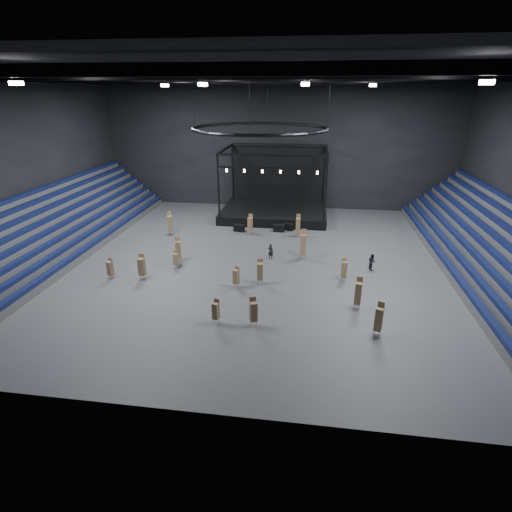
# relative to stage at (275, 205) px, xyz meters

# --- Properties ---
(floor) EXTENTS (50.00, 50.00, 0.00)m
(floor) POSITION_rel_stage_xyz_m (-0.00, -16.24, -1.45)
(floor) COLOR #424244
(floor) RESTS_ON ground
(ceiling) EXTENTS (50.00, 42.00, 0.20)m
(ceiling) POSITION_rel_stage_xyz_m (-0.00, -16.24, 16.55)
(ceiling) COLOR black
(ceiling) RESTS_ON wall_back
(wall_back) EXTENTS (50.00, 0.20, 18.00)m
(wall_back) POSITION_rel_stage_xyz_m (-0.00, 4.76, 7.55)
(wall_back) COLOR black
(wall_back) RESTS_ON ground
(wall_front) EXTENTS (50.00, 0.20, 18.00)m
(wall_front) POSITION_rel_stage_xyz_m (-0.00, -37.24, 7.55)
(wall_front) COLOR black
(wall_front) RESTS_ON ground
(wall_left) EXTENTS (0.20, 42.00, 18.00)m
(wall_left) POSITION_rel_stage_xyz_m (-25.00, -16.24, 7.55)
(wall_left) COLOR black
(wall_left) RESTS_ON ground
(bleachers_left) EXTENTS (7.20, 40.00, 6.40)m
(bleachers_left) POSITION_rel_stage_xyz_m (-22.94, -16.24, 0.28)
(bleachers_left) COLOR #4B4B4D
(bleachers_left) RESTS_ON floor
(bleachers_right) EXTENTS (7.20, 40.00, 6.40)m
(bleachers_right) POSITION_rel_stage_xyz_m (22.94, -16.24, 0.28)
(bleachers_right) COLOR #4B4B4D
(bleachers_right) RESTS_ON floor
(stage) EXTENTS (14.00, 10.00, 9.20)m
(stage) POSITION_rel_stage_xyz_m (0.00, 0.00, 0.00)
(stage) COLOR black
(stage) RESTS_ON floor
(truss_ring) EXTENTS (12.30, 12.30, 5.15)m
(truss_ring) POSITION_rel_stage_xyz_m (-0.00, -16.24, 11.55)
(truss_ring) COLOR black
(truss_ring) RESTS_ON ceiling
(roof_girders) EXTENTS (49.00, 30.35, 0.70)m
(roof_girders) POSITION_rel_stage_xyz_m (-0.00, -16.24, 15.75)
(roof_girders) COLOR black
(roof_girders) RESTS_ON ceiling
(floodlights) EXTENTS (28.60, 16.60, 0.25)m
(floodlights) POSITION_rel_stage_xyz_m (-0.00, -20.24, 15.15)
(floodlights) COLOR white
(floodlights) RESTS_ON roof_girders
(flight_case_left) EXTENTS (1.40, 0.92, 0.86)m
(flight_case_left) POSITION_rel_stage_xyz_m (-3.69, -7.34, -1.02)
(flight_case_left) COLOR black
(flight_case_left) RESTS_ON floor
(flight_case_mid) EXTENTS (1.38, 0.73, 0.90)m
(flight_case_mid) POSITION_rel_stage_xyz_m (1.21, -6.76, -1.00)
(flight_case_mid) COLOR black
(flight_case_mid) RESTS_ON floor
(flight_case_right) EXTENTS (1.44, 1.11, 0.86)m
(flight_case_right) POSITION_rel_stage_xyz_m (2.32, -5.94, -1.02)
(flight_case_right) COLOR black
(flight_case_right) RESTS_ON floor
(chair_stack_0) EXTENTS (0.56, 0.56, 2.01)m
(chair_stack_0) POSITION_rel_stage_xyz_m (-13.08, -22.13, -0.38)
(chair_stack_0) COLOR silver
(chair_stack_0) RESTS_ON floor
(chair_stack_1) EXTENTS (0.65, 0.65, 2.63)m
(chair_stack_1) POSITION_rel_stage_xyz_m (10.07, -28.22, -0.10)
(chair_stack_1) COLOR silver
(chair_stack_1) RESTS_ON floor
(chair_stack_2) EXTENTS (0.60, 0.60, 2.52)m
(chair_stack_2) POSITION_rel_stage_xyz_m (-2.17, -8.22, -0.14)
(chair_stack_2) COLOR silver
(chair_stack_2) RESTS_ON floor
(chair_stack_3) EXTENTS (0.67, 0.67, 2.33)m
(chair_stack_3) POSITION_rel_stage_xyz_m (1.14, -28.22, -0.22)
(chair_stack_3) COLOR silver
(chair_stack_3) RESTS_ON floor
(chair_stack_4) EXTENTS (0.56, 0.56, 2.40)m
(chair_stack_4) POSITION_rel_stage_xyz_m (0.73, -21.29, -0.18)
(chair_stack_4) COLOR silver
(chair_stack_4) RESTS_ON floor
(chair_stack_5) EXTENTS (0.66, 0.66, 2.72)m
(chair_stack_5) POSITION_rel_stage_xyz_m (-8.05, -17.65, -0.06)
(chair_stack_5) COLOR silver
(chair_stack_5) RESTS_ON floor
(chair_stack_6) EXTENTS (0.72, 0.72, 2.81)m
(chair_stack_6) POSITION_rel_stage_xyz_m (-11.69, -9.63, -0.00)
(chair_stack_6) COLOR silver
(chair_stack_6) RESTS_ON floor
(chair_stack_7) EXTENTS (0.50, 0.50, 2.25)m
(chair_stack_7) POSITION_rel_stage_xyz_m (8.21, -19.67, -0.30)
(chair_stack_7) COLOR silver
(chair_stack_7) RESTS_ON floor
(chair_stack_8) EXTENTS (0.46, 0.46, 1.77)m
(chair_stack_8) POSITION_rel_stage_xyz_m (-7.91, -18.94, -0.49)
(chair_stack_8) COLOR silver
(chair_stack_8) RESTS_ON floor
(chair_stack_9) EXTENTS (0.58, 0.58, 3.17)m
(chair_stack_9) POSITION_rel_stage_xyz_m (4.36, -14.94, 0.15)
(chair_stack_9) COLOR silver
(chair_stack_9) RESTS_ON floor
(chair_stack_10) EXTENTS (0.60, 0.60, 1.99)m
(chair_stack_10) POSITION_rel_stage_xyz_m (-1.25, -22.29, -0.38)
(chair_stack_10) COLOR silver
(chair_stack_10) RESTS_ON floor
(chair_stack_11) EXTENTS (0.58, 0.58, 2.50)m
(chair_stack_11) POSITION_rel_stage_xyz_m (-10.11, -21.89, -0.13)
(chair_stack_11) COLOR silver
(chair_stack_11) RESTS_ON floor
(chair_stack_12) EXTENTS (0.52, 0.52, 2.73)m
(chair_stack_12) POSITION_rel_stage_xyz_m (3.56, -8.22, -0.06)
(chair_stack_12) COLOR silver
(chair_stack_12) RESTS_ON floor
(chair_stack_13) EXTENTS (0.56, 0.56, 1.98)m
(chair_stack_13) POSITION_rel_stage_xyz_m (-1.68, -28.23, -0.40)
(chair_stack_13) COLOR silver
(chair_stack_13) RESTS_ON floor
(chair_stack_14) EXTENTS (0.59, 0.59, 2.74)m
(chair_stack_14) POSITION_rel_stage_xyz_m (8.98, -24.60, -0.05)
(chair_stack_14) COLOR silver
(chair_stack_14) RESTS_ON floor
(man_center) EXTENTS (0.70, 0.57, 1.65)m
(man_center) POSITION_rel_stage_xyz_m (1.07, -15.44, -0.62)
(man_center) COLOR black
(man_center) RESTS_ON floor
(crew_member) EXTENTS (0.86, 0.95, 1.61)m
(crew_member) POSITION_rel_stage_xyz_m (11.08, -16.69, -0.65)
(crew_member) COLOR black
(crew_member) RESTS_ON floor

